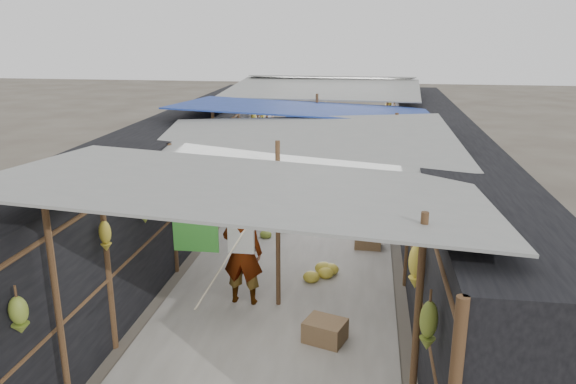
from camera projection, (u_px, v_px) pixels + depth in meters
The scene contains 13 objects.
aisle_slab at pixel (304, 228), 12.05m from camera, with size 3.60×16.00×0.02m, color #9E998E.
stall_left at pixel (181, 172), 12.10m from camera, with size 1.40×15.00×2.30m, color black.
stall_right at pixel (437, 182), 11.36m from camera, with size 1.40×15.00×2.30m, color black.
crate_near at pixel (325, 331), 7.67m from camera, with size 0.53×0.43×0.32m, color brown.
crate_mid at pixel (368, 241), 10.95m from camera, with size 0.50×0.40×0.30m, color brown.
crate_back at pixel (262, 215), 12.46m from camera, with size 0.45×0.36×0.28m, color brown.
black_basin at pixel (365, 170), 16.57m from camera, with size 0.65×0.65×0.20m, color black.
vendor_elderly at pixel (243, 253), 8.57m from camera, with size 0.62×0.41×1.69m, color white.
shopper_blue at pixel (265, 178), 12.52m from camera, with size 0.89×0.70×1.84m, color #1D4294.
vendor_seated at pixel (362, 195), 13.16m from camera, with size 0.50×0.29×0.77m, color #544F49.
market_canopy at pixel (308, 115), 11.69m from camera, with size 5.62×15.20×2.77m.
hanging_bananas at pixel (308, 151), 11.75m from camera, with size 3.95×13.99×0.78m.
floor_bananas at pixel (295, 199), 13.61m from camera, with size 3.88×7.38×0.36m.
Camera 1 is at (1.28, -4.78, 4.15)m, focal length 35.00 mm.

